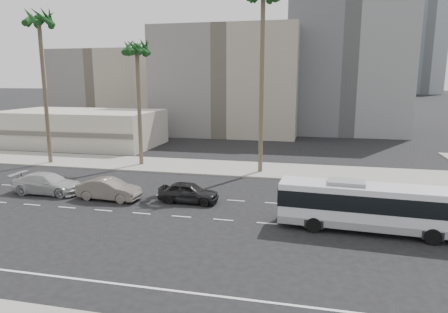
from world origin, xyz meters
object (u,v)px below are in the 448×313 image
(car_b, at_px, (109,189))
(car_a, at_px, (189,192))
(palm_far, at_px, (39,23))
(city_bus, at_px, (369,205))
(car_c, at_px, (48,183))
(palm_mid, at_px, (137,51))

(car_b, bearing_deg, car_a, -80.10)
(car_a, bearing_deg, palm_far, 63.58)
(city_bus, relative_size, car_b, 2.19)
(car_c, height_order, palm_far, palm_far)
(car_c, bearing_deg, palm_mid, -14.31)
(city_bus, xyz_separation_m, palm_far, (-32.60, 13.57, 13.66))
(car_a, relative_size, car_b, 0.92)
(car_c, bearing_deg, car_b, -94.70)
(car_c, xyz_separation_m, palm_far, (-7.52, 10.67, 14.47))
(car_c, distance_m, palm_mid, 16.95)
(city_bus, xyz_separation_m, car_a, (-12.83, 3.20, -0.87))
(car_a, height_order, car_c, car_c)
(city_bus, height_order, car_b, city_bus)
(car_c, height_order, palm_mid, palm_mid)
(car_b, height_order, car_c, car_c)
(car_a, distance_m, car_c, 12.25)
(city_bus, relative_size, car_a, 2.39)
(car_b, bearing_deg, palm_far, 53.78)
(car_b, height_order, palm_far, palm_far)
(car_a, relative_size, palm_far, 0.28)
(city_bus, height_order, car_c, city_bus)
(city_bus, bearing_deg, car_c, 176.83)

